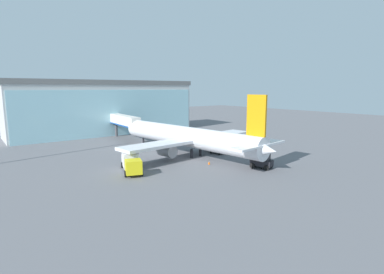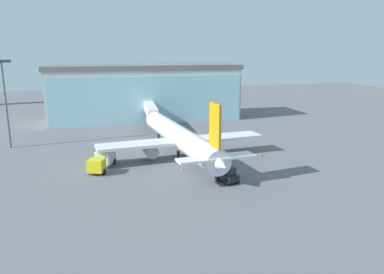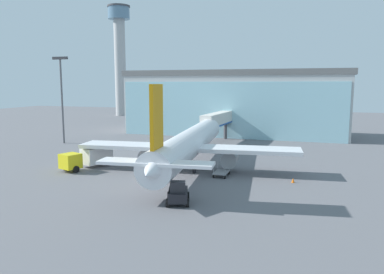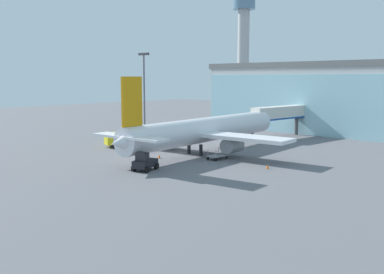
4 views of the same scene
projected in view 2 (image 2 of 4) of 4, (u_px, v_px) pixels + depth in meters
ground at (179, 163)px, 61.45m from camera, size 240.00×240.00×0.00m
terminal_building at (145, 92)px, 97.79m from camera, size 49.34×14.87×14.30m
jet_bridge at (151, 111)px, 85.71m from camera, size 3.15×14.68×5.81m
apron_light_mast at (5, 96)px, 68.62m from camera, size 3.20×0.40×16.36m
airplane at (181, 138)px, 64.41m from camera, size 29.09×37.10×11.30m
catering_truck at (103, 159)px, 58.39m from camera, size 4.55×7.61×2.65m
baggage_cart at (213, 156)px, 63.87m from camera, size 1.62×2.81×1.50m
pushback_tug at (228, 176)px, 52.37m from camera, size 2.97×3.59×2.30m
safety_cone_nose at (182, 169)px, 57.72m from camera, size 0.36×0.36×0.55m
safety_cone_wingtip at (260, 154)px, 65.55m from camera, size 0.36×0.36×0.55m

